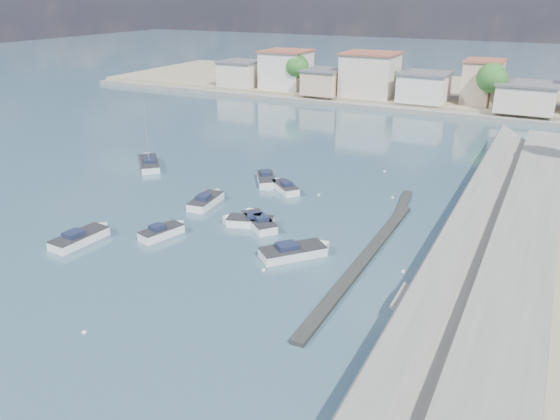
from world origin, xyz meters
name	(u,v)px	position (x,y,z in m)	size (l,w,h in m)	color
ground	(387,159)	(0.00, 40.00, 0.00)	(400.00, 400.00, 0.00)	#284051
seawall_walkway	(518,266)	(18.50, 13.00, 0.90)	(5.00, 90.00, 1.80)	slate
breakwater	(373,247)	(6.90, 12.69, 0.17)	(2.00, 31.02, 0.35)	black
far_shore_land	(459,93)	(0.00, 92.00, 0.70)	(160.00, 40.00, 1.40)	gray
far_shore_quay	(437,113)	(0.00, 71.00, 0.40)	(160.00, 2.50, 0.80)	slate
far_town	(508,87)	(10.71, 76.92, 4.93)	(113.01, 12.80, 8.35)	beige
shore_trees	(488,86)	(8.34, 68.11, 6.22)	(74.56, 38.32, 7.92)	#38281E
motorboat_a	(82,238)	(-16.68, 2.33, 0.38)	(2.47, 5.92, 1.48)	white
motorboat_b	(163,232)	(-10.97, 6.61, 0.38)	(2.72, 4.63, 1.48)	white
motorboat_c	(258,222)	(-4.46, 12.64, 0.38)	(4.95, 4.58, 1.48)	white
motorboat_d	(248,222)	(-5.33, 12.21, 0.38)	(4.95, 3.07, 1.48)	white
motorboat_e	(207,201)	(-11.98, 15.10, 0.38)	(2.50, 5.53, 1.48)	white
motorboat_f	(284,187)	(-6.60, 22.50, 0.38)	(4.31, 3.97, 1.48)	white
motorboat_g	(266,180)	(-9.57, 23.72, 0.38)	(4.21, 5.05, 1.48)	white
motorboat_h	(296,252)	(1.54, 8.44, 0.38)	(5.26, 5.56, 1.48)	white
sailboat	(149,163)	(-26.19, 22.94, 0.41)	(6.18, 6.35, 9.00)	white
mooring_buoys	(324,228)	(1.42, 14.88, 0.05)	(16.67, 42.55, 0.31)	white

